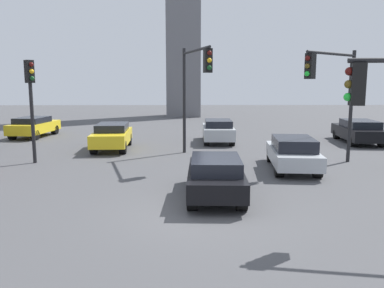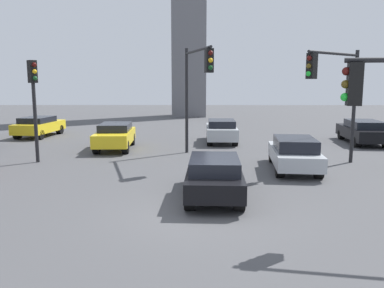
{
  "view_description": "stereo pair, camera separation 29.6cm",
  "coord_description": "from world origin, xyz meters",
  "px_view_note": "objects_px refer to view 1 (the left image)",
  "views": [
    {
      "loc": [
        -0.44,
        -10.77,
        3.63
      ],
      "look_at": [
        -0.22,
        3.39,
        1.4
      ],
      "focal_mm": 36.55,
      "sensor_mm": 36.0,
      "label": 1
    },
    {
      "loc": [
        -0.14,
        -10.78,
        3.63
      ],
      "look_at": [
        -0.22,
        3.39,
        1.4
      ],
      "focal_mm": 36.55,
      "sensor_mm": 36.0,
      "label": 2
    }
  ],
  "objects_px": {
    "car_4": "(112,136)",
    "car_5": "(218,130)",
    "traffic_light_0": "(332,83)",
    "car_2": "(358,131)",
    "car_8": "(293,153)",
    "traffic_light_4": "(195,78)",
    "car_7": "(34,126)",
    "car_3": "(216,175)",
    "traffic_light_1": "(31,91)"
  },
  "relations": [
    {
      "from": "car_4",
      "to": "car_7",
      "type": "distance_m",
      "value": 8.02
    },
    {
      "from": "car_4",
      "to": "car_8",
      "type": "height_order",
      "value": "car_4"
    },
    {
      "from": "traffic_light_1",
      "to": "car_2",
      "type": "height_order",
      "value": "traffic_light_1"
    },
    {
      "from": "traffic_light_0",
      "to": "car_5",
      "type": "xyz_separation_m",
      "value": [
        -4.22,
        7.18,
        -2.89
      ]
    },
    {
      "from": "traffic_light_0",
      "to": "car_2",
      "type": "xyz_separation_m",
      "value": [
        4.32,
        6.81,
        -2.89
      ]
    },
    {
      "from": "traffic_light_4",
      "to": "car_3",
      "type": "xyz_separation_m",
      "value": [
        0.53,
        -6.34,
        -3.13
      ]
    },
    {
      "from": "traffic_light_0",
      "to": "car_8",
      "type": "height_order",
      "value": "traffic_light_0"
    },
    {
      "from": "traffic_light_0",
      "to": "traffic_light_4",
      "type": "xyz_separation_m",
      "value": [
        -5.79,
        1.85,
        0.21
      ]
    },
    {
      "from": "car_4",
      "to": "traffic_light_4",
      "type": "bearing_deg",
      "value": 54.94
    },
    {
      "from": "traffic_light_1",
      "to": "car_7",
      "type": "distance_m",
      "value": 9.69
    },
    {
      "from": "car_2",
      "to": "car_4",
      "type": "height_order",
      "value": "car_4"
    },
    {
      "from": "car_2",
      "to": "car_5",
      "type": "relative_size",
      "value": 1.17
    },
    {
      "from": "car_2",
      "to": "car_5",
      "type": "xyz_separation_m",
      "value": [
        -8.54,
        0.36,
        0.0
      ]
    },
    {
      "from": "car_7",
      "to": "car_2",
      "type": "bearing_deg",
      "value": -91.91
    },
    {
      "from": "traffic_light_1",
      "to": "car_7",
      "type": "relative_size",
      "value": 1.05
    },
    {
      "from": "traffic_light_0",
      "to": "car_8",
      "type": "distance_m",
      "value": 3.41
    },
    {
      "from": "traffic_light_1",
      "to": "car_8",
      "type": "xyz_separation_m",
      "value": [
        11.41,
        -1.57,
        -2.52
      ]
    },
    {
      "from": "car_7",
      "to": "car_8",
      "type": "distance_m",
      "value": 18.01
    },
    {
      "from": "traffic_light_1",
      "to": "car_5",
      "type": "distance_m",
      "value": 11.09
    },
    {
      "from": "traffic_light_0",
      "to": "car_5",
      "type": "bearing_deg",
      "value": -98.46
    },
    {
      "from": "traffic_light_0",
      "to": "car_8",
      "type": "bearing_deg",
      "value": -21.55
    },
    {
      "from": "traffic_light_4",
      "to": "car_8",
      "type": "distance_m",
      "value": 5.66
    },
    {
      "from": "traffic_light_1",
      "to": "traffic_light_4",
      "type": "height_order",
      "value": "traffic_light_4"
    },
    {
      "from": "traffic_light_4",
      "to": "car_5",
      "type": "xyz_separation_m",
      "value": [
        1.56,
        5.33,
        -3.1
      ]
    },
    {
      "from": "traffic_light_1",
      "to": "car_8",
      "type": "height_order",
      "value": "traffic_light_1"
    },
    {
      "from": "car_3",
      "to": "car_4",
      "type": "height_order",
      "value": "car_4"
    },
    {
      "from": "car_5",
      "to": "car_7",
      "type": "bearing_deg",
      "value": 79.42
    },
    {
      "from": "traffic_light_4",
      "to": "car_2",
      "type": "height_order",
      "value": "traffic_light_4"
    },
    {
      "from": "traffic_light_0",
      "to": "car_3",
      "type": "relative_size",
      "value": 1.22
    },
    {
      "from": "traffic_light_4",
      "to": "car_4",
      "type": "bearing_deg",
      "value": -138.21
    },
    {
      "from": "traffic_light_0",
      "to": "car_3",
      "type": "bearing_deg",
      "value": 1.6
    },
    {
      "from": "car_4",
      "to": "car_7",
      "type": "height_order",
      "value": "car_4"
    },
    {
      "from": "car_2",
      "to": "car_8",
      "type": "height_order",
      "value": "car_2"
    },
    {
      "from": "car_4",
      "to": "car_5",
      "type": "xyz_separation_m",
      "value": [
        6.04,
        2.48,
        -0.02
      ]
    },
    {
      "from": "traffic_light_0",
      "to": "car_4",
      "type": "height_order",
      "value": "traffic_light_0"
    },
    {
      "from": "car_5",
      "to": "car_8",
      "type": "xyz_separation_m",
      "value": [
        2.52,
        -7.71,
        -0.01
      ]
    },
    {
      "from": "car_7",
      "to": "car_8",
      "type": "bearing_deg",
      "value": -118.72
    },
    {
      "from": "traffic_light_4",
      "to": "car_7",
      "type": "bearing_deg",
      "value": -142.27
    },
    {
      "from": "car_7",
      "to": "car_8",
      "type": "relative_size",
      "value": 0.99
    },
    {
      "from": "traffic_light_0",
      "to": "car_2",
      "type": "distance_m",
      "value": 8.57
    },
    {
      "from": "car_5",
      "to": "car_8",
      "type": "height_order",
      "value": "car_5"
    },
    {
      "from": "car_4",
      "to": "car_8",
      "type": "xyz_separation_m",
      "value": [
        8.56,
        -5.23,
        -0.03
      ]
    },
    {
      "from": "traffic_light_1",
      "to": "car_4",
      "type": "height_order",
      "value": "traffic_light_1"
    },
    {
      "from": "traffic_light_0",
      "to": "car_7",
      "type": "bearing_deg",
      "value": -69.58
    },
    {
      "from": "traffic_light_1",
      "to": "car_2",
      "type": "distance_m",
      "value": 18.54
    },
    {
      "from": "car_2",
      "to": "traffic_light_0",
      "type": "bearing_deg",
      "value": 152.76
    },
    {
      "from": "traffic_light_1",
      "to": "car_2",
      "type": "bearing_deg",
      "value": 58.56
    },
    {
      "from": "car_5",
      "to": "car_3",
      "type": "bearing_deg",
      "value": 176.27
    },
    {
      "from": "traffic_light_4",
      "to": "traffic_light_1",
      "type": "bearing_deg",
      "value": -99.4
    },
    {
      "from": "traffic_light_1",
      "to": "car_3",
      "type": "xyz_separation_m",
      "value": [
        7.86,
        -5.53,
        -2.53
      ]
    }
  ]
}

